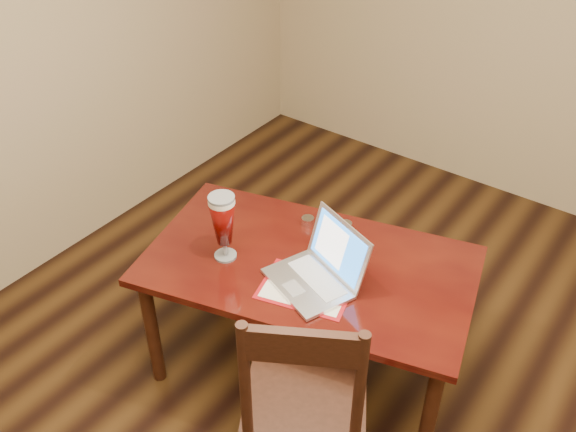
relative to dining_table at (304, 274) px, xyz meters
The scene contains 3 objects.
room_shell 1.31m from the dining_table, 35.23° to the right, with size 4.51×5.01×2.71m.
dining_table is the anchor object (origin of this frame).
dining_chair 0.67m from the dining_table, 55.01° to the right, with size 0.63×0.62×1.10m.
Camera 1 is at (0.70, -1.42, 2.54)m, focal length 40.00 mm.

